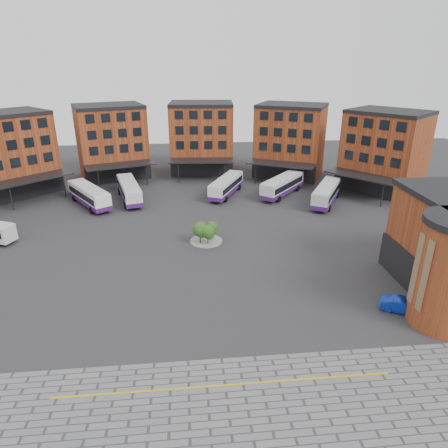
{
  "coord_description": "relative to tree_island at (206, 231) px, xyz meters",
  "views": [
    {
      "loc": [
        -0.37,
        -37.25,
        23.22
      ],
      "look_at": [
        4.1,
        8.39,
        4.0
      ],
      "focal_mm": 32.0,
      "sensor_mm": 36.0,
      "label": 1
    }
  ],
  "objects": [
    {
      "name": "bus_c",
      "position": [
        -12.3,
        18.73,
        0.11
      ],
      "size": [
        5.7,
        12.24,
        3.36
      ],
      "rotation": [
        0.0,
        0.0,
        0.26
      ],
      "color": "white",
      "rests_on": "ground"
    },
    {
      "name": "yellow_line",
      "position": [
        0.04,
        -25.55,
        -1.68
      ],
      "size": [
        26.0,
        0.15,
        0.02
      ],
      "primitive_type": "cube",
      "color": "gold",
      "rests_on": "paving_zone"
    },
    {
      "name": "bus_d",
      "position": [
        4.81,
        20.0,
        0.04
      ],
      "size": [
        7.39,
        11.44,
        3.22
      ],
      "rotation": [
        0.0,
        0.0,
        -0.45
      ],
      "color": "white",
      "rests_on": "ground"
    },
    {
      "name": "bus_f",
      "position": [
        21.38,
        13.89,
        0.1
      ],
      "size": [
        8.3,
        11.62,
        3.34
      ],
      "rotation": [
        0.0,
        0.0,
        -0.53
      ],
      "color": "silver",
      "rests_on": "ground"
    },
    {
      "name": "main_building",
      "position": [
        -6.73,
        26.7,
        5.52
      ],
      "size": [
        94.14,
        42.48,
        14.6
      ],
      "color": "brown",
      "rests_on": "ground"
    },
    {
      "name": "ground",
      "position": [
        -1.96,
        -11.55,
        -1.71
      ],
      "size": [
        160.0,
        160.0,
        0.0
      ],
      "primitive_type": "plane",
      "color": "#28282B",
      "rests_on": "ground"
    },
    {
      "name": "blue_car",
      "position": [
        18.38,
        -17.7,
        -0.99
      ],
      "size": [
        4.57,
        3.33,
        1.44
      ],
      "primitive_type": "imported",
      "rotation": [
        0.0,
        0.0,
        1.1
      ],
      "color": "#0C279E",
      "rests_on": "ground"
    },
    {
      "name": "tree_island",
      "position": [
        0.0,
        0.0,
        0.0
      ],
      "size": [
        4.4,
        4.4,
        3.14
      ],
      "color": "gray",
      "rests_on": "ground"
    },
    {
      "name": "bus_e",
      "position": [
        14.92,
        18.97,
        0.12
      ],
      "size": [
        9.87,
        10.92,
        3.38
      ],
      "rotation": [
        0.0,
        0.0,
        -0.7
      ],
      "color": "silver",
      "rests_on": "ground"
    },
    {
      "name": "bus_b",
      "position": [
        -18.69,
        16.63,
        0.11
      ],
      "size": [
        8.89,
        11.42,
        3.36
      ],
      "rotation": [
        0.0,
        0.0,
        0.59
      ],
      "color": "white",
      "rests_on": "ground"
    }
  ]
}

